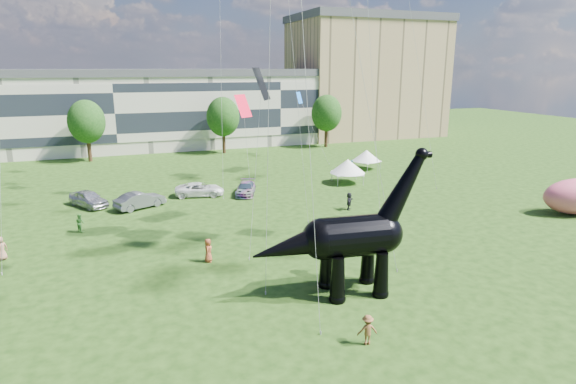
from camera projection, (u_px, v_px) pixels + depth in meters
name	position (u px, v px, depth m)	size (l,w,h in m)	color
ground	(302.00, 317.00, 26.58)	(220.00, 220.00, 0.00)	#16330C
terrace_row	(114.00, 114.00, 78.58)	(78.00, 11.00, 12.00)	beige
apartment_block	(365.00, 80.00, 96.29)	(28.00, 18.00, 22.00)	tan
tree_mid_left	(86.00, 118.00, 69.00)	(5.20, 5.20, 9.44)	#382314
tree_mid_right	(223.00, 114.00, 75.76)	(5.20, 5.20, 9.44)	#382314
tree_far_right	(327.00, 110.00, 81.86)	(5.20, 5.20, 9.44)	#382314
dinosaur_sculpture	(347.00, 239.00, 28.68)	(11.18, 3.36, 9.11)	black
car_silver	(88.00, 199.00, 47.42)	(1.93, 4.79, 1.63)	#B4B4B9
car_grey	(140.00, 200.00, 46.92)	(1.71, 4.91, 1.62)	slate
car_white	(200.00, 189.00, 51.38)	(2.38, 5.16, 1.43)	white
car_dark	(246.00, 189.00, 51.95)	(1.89, 4.66, 1.35)	#595960
gazebo_near	(348.00, 166.00, 56.81)	(4.95, 4.95, 2.88)	white
gazebo_far	(366.00, 156.00, 64.76)	(4.82, 4.82, 2.61)	white
visitors	(170.00, 228.00, 38.64)	(52.25, 37.19, 1.87)	#458C38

